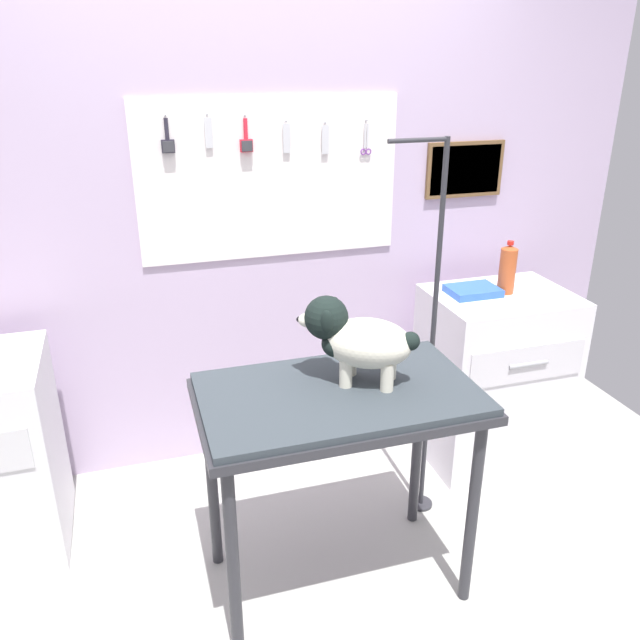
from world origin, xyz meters
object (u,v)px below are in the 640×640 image
grooming_arm (430,354)px  cabinet_right (493,376)px  soda_bottle (507,269)px  dog (356,338)px  grooming_table (339,413)px

grooming_arm → cabinet_right: size_ratio=1.89×
soda_bottle → dog: bearing=-149.1°
dog → cabinet_right: bearing=30.7°
grooming_arm → grooming_table: bearing=-148.3°
grooming_table → dog: dog is taller
grooming_table → grooming_arm: 0.61m
dog → grooming_table: bearing=-147.2°
grooming_table → cabinet_right: size_ratio=1.13×
grooming_table → cabinet_right: (1.05, 0.63, -0.33)m
soda_bottle → grooming_arm: bearing=-149.6°
dog → soda_bottle: bearing=30.9°
grooming_arm → dog: grooming_arm is taller
grooming_arm → dog: size_ratio=4.00×
grooming_table → soda_bottle: 1.27m
dog → cabinet_right: dog is taller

